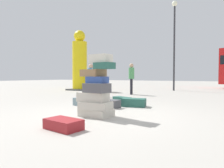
# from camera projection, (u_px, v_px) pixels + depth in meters

# --- Properties ---
(ground_plane) EXTENTS (80.00, 80.00, 0.00)m
(ground_plane) POSITION_uv_depth(u_px,v_px,m) (106.00, 115.00, 5.02)
(ground_plane) COLOR #ADA89E
(suitcase_tower) EXTENTS (0.99, 0.75, 1.50)m
(suitcase_tower) POSITION_uv_depth(u_px,v_px,m) (96.00, 91.00, 4.87)
(suitcase_tower) COLOR beige
(suitcase_tower) RESTS_ON ground
(suitcase_maroon_left_side) EXTENTS (0.73, 0.49, 0.19)m
(suitcase_maroon_left_side) POSITION_uv_depth(u_px,v_px,m) (63.00, 124.00, 3.65)
(suitcase_maroon_left_side) COLOR maroon
(suitcase_maroon_left_side) RESTS_ON ground
(suitcase_charcoal_foreground_far) EXTENTS (0.67, 0.44, 0.25)m
(suitcase_charcoal_foreground_far) POSITION_uv_depth(u_px,v_px,m) (110.00, 104.00, 6.20)
(suitcase_charcoal_foreground_far) COLOR #4C4C51
(suitcase_charcoal_foreground_far) RESTS_ON ground
(suitcase_slate_right_side) EXTENTS (0.86, 0.55, 0.25)m
(suitcase_slate_right_side) POSITION_uv_depth(u_px,v_px,m) (85.00, 102.00, 6.56)
(suitcase_slate_right_side) COLOR gray
(suitcase_slate_right_side) RESTS_ON ground
(suitcase_teal_foreground_near) EXTENTS (0.73, 0.53, 0.26)m
(suitcase_teal_foreground_near) POSITION_uv_depth(u_px,v_px,m) (122.00, 101.00, 6.91)
(suitcase_teal_foreground_near) COLOR #26594C
(suitcase_teal_foreground_near) RESTS_ON ground
(suitcase_teal_upright_blue) EXTENTS (0.80, 0.55, 0.26)m
(suitcase_teal_upright_blue) POSITION_uv_depth(u_px,v_px,m) (134.00, 102.00, 6.42)
(suitcase_teal_upright_blue) COLOR #26594C
(suitcase_teal_upright_blue) RESTS_ON ground
(person_bearded_onlooker) EXTENTS (0.30, 0.33, 1.65)m
(person_bearded_onlooker) POSITION_uv_depth(u_px,v_px,m) (131.00, 76.00, 10.68)
(person_bearded_onlooker) COLOR black
(person_bearded_onlooker) RESTS_ON ground
(person_passerby_in_red) EXTENTS (0.30, 0.32, 1.57)m
(person_passerby_in_red) POSITION_uv_depth(u_px,v_px,m) (91.00, 77.00, 9.79)
(person_passerby_in_red) COLOR #3F334C
(person_passerby_in_red) RESTS_ON ground
(yellow_dummy_statue) EXTENTS (1.42, 1.42, 4.16)m
(yellow_dummy_statue) POSITION_uv_depth(u_px,v_px,m) (80.00, 64.00, 14.06)
(yellow_dummy_statue) COLOR yellow
(yellow_dummy_statue) RESTS_ON ground
(lamp_post) EXTENTS (0.36, 0.36, 6.05)m
(lamp_post) POSITION_uv_depth(u_px,v_px,m) (174.00, 32.00, 13.60)
(lamp_post) COLOR #333338
(lamp_post) RESTS_ON ground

